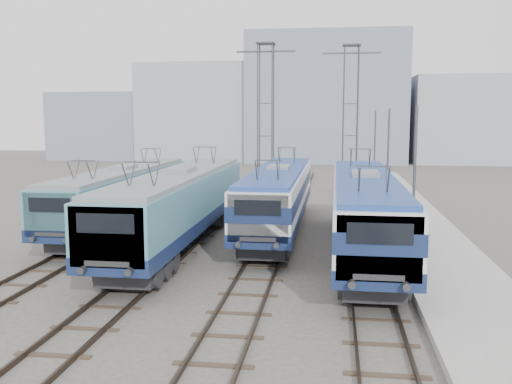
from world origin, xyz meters
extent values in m
plane|color=#514C47|center=(0.00, 0.00, 0.00)|extent=(160.00, 160.00, 0.00)
cube|color=#9E9E99|center=(10.20, 8.00, 0.15)|extent=(4.00, 70.00, 0.30)
cube|color=#15244D|center=(-6.75, 9.29, 1.33)|extent=(2.73, 17.23, 0.57)
cube|color=teal|center=(-6.75, 9.29, 2.48)|extent=(2.68, 17.23, 1.72)
cube|color=teal|center=(-6.75, 1.01, 2.31)|extent=(2.47, 0.67, 1.95)
cube|color=slate|center=(-6.75, 9.29, 3.43)|extent=(2.47, 16.54, 0.19)
cube|color=#262628|center=(-6.75, 3.54, 0.61)|extent=(2.01, 3.45, 0.65)
cube|color=#262628|center=(-6.75, 15.03, 0.61)|extent=(2.01, 3.45, 0.65)
cube|color=#15244D|center=(-2.25, 5.22, 1.42)|extent=(2.95, 18.62, 0.62)
cube|color=teal|center=(-2.25, 5.22, 2.66)|extent=(2.90, 18.62, 1.86)
cube|color=teal|center=(-2.25, -3.73, 2.48)|extent=(2.66, 0.72, 2.11)
cube|color=slate|center=(-2.25, 5.22, 3.70)|extent=(2.66, 17.87, 0.21)
cube|color=#262628|center=(-2.25, -0.98, 0.65)|extent=(2.17, 3.72, 0.70)
cube|color=#262628|center=(-2.25, 11.43, 0.65)|extent=(2.17, 3.72, 0.70)
cube|color=#15244D|center=(2.25, 9.58, 1.36)|extent=(2.80, 17.66, 0.59)
cube|color=silver|center=(2.25, 9.58, 2.53)|extent=(2.75, 17.66, 1.77)
cube|color=#15244D|center=(2.25, 9.58, 2.49)|extent=(2.79, 17.68, 0.69)
cube|color=silver|center=(2.25, 1.09, 2.36)|extent=(2.53, 0.69, 2.00)
cube|color=navy|center=(2.25, 9.58, 3.52)|extent=(2.53, 16.95, 0.20)
cube|color=#262628|center=(2.25, 3.69, 0.62)|extent=(2.06, 3.53, 0.66)
cube|color=#262628|center=(2.25, 15.47, 0.62)|extent=(2.06, 3.53, 0.66)
cube|color=#15244D|center=(6.75, 4.79, 1.42)|extent=(2.93, 18.53, 0.62)
cube|color=silver|center=(6.75, 4.79, 2.65)|extent=(2.88, 18.53, 1.85)
cube|color=#15244D|center=(6.75, 4.79, 2.60)|extent=(2.92, 18.55, 0.72)
cube|color=silver|center=(6.75, -4.11, 2.47)|extent=(2.65, 0.72, 2.10)
cube|color=navy|center=(6.75, 4.79, 3.68)|extent=(2.65, 17.79, 0.21)
cube|color=#262628|center=(6.75, -1.38, 0.64)|extent=(2.16, 3.71, 0.69)
cube|color=#262628|center=(6.75, 10.97, 0.64)|extent=(2.16, 3.71, 0.69)
cylinder|color=#3F4247|center=(-0.55, 21.45, 6.00)|extent=(0.10, 0.10, 12.00)
cylinder|color=#3F4247|center=(0.55, 21.45, 6.00)|extent=(0.10, 0.10, 12.00)
cylinder|color=#3F4247|center=(-0.55, 22.55, 6.00)|extent=(0.10, 0.10, 12.00)
cylinder|color=#3F4247|center=(0.55, 22.55, 6.00)|extent=(0.10, 0.10, 12.00)
cube|color=#3F4247|center=(0.00, 22.00, 11.40)|extent=(4.50, 0.12, 0.12)
cylinder|color=#3F4247|center=(5.95, 23.45, 6.00)|extent=(0.10, 0.10, 12.00)
cylinder|color=#3F4247|center=(7.05, 23.45, 6.00)|extent=(0.10, 0.10, 12.00)
cylinder|color=#3F4247|center=(5.95, 24.55, 6.00)|extent=(0.10, 0.10, 12.00)
cylinder|color=#3F4247|center=(7.05, 24.55, 6.00)|extent=(0.10, 0.10, 12.00)
cube|color=#3F4247|center=(6.50, 24.00, 11.40)|extent=(4.50, 0.12, 0.12)
cylinder|color=#3F4247|center=(8.60, 2.00, 3.50)|extent=(0.12, 0.12, 7.00)
cylinder|color=#3F4247|center=(8.60, 14.00, 3.50)|extent=(0.12, 0.12, 7.00)
cylinder|color=#3F4247|center=(8.60, 26.00, 3.50)|extent=(0.12, 0.12, 7.00)
cone|color=#F96A02|center=(8.70, 1.57, 0.60)|extent=(0.34, 0.34, 0.61)
cube|color=#9AA0AB|center=(-14.00, 62.00, 7.00)|extent=(18.00, 12.00, 14.00)
cube|color=gray|center=(4.00, 62.00, 9.00)|extent=(22.00, 14.00, 18.00)
cube|color=#9AA0AB|center=(24.00, 62.00, 6.00)|extent=(16.00, 12.00, 12.00)
cube|color=gray|center=(-30.00, 62.00, 5.00)|extent=(14.00, 10.00, 10.00)
camera|label=1|loc=(5.33, -22.01, 6.55)|focal=40.00mm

